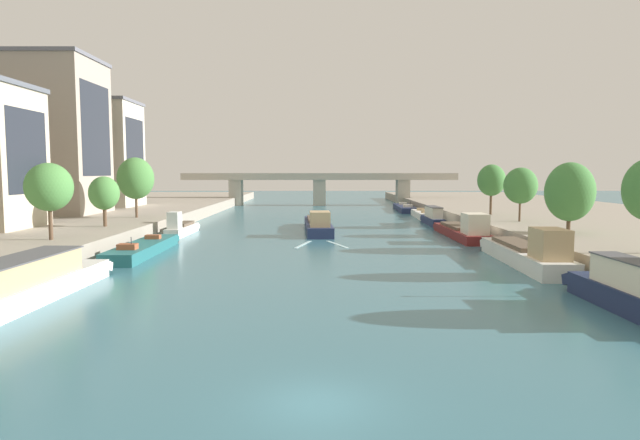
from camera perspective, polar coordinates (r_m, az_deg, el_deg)
ground_plane at (r=19.15m, az=-0.31°, el=-18.59°), size 400.00×400.00×0.00m
quay_left at (r=81.74m, az=-26.84°, el=-0.24°), size 36.00×170.00×1.79m
quay_right at (r=81.62m, az=26.92°, el=-0.25°), size 36.00×170.00×1.79m
barge_midriver at (r=70.20m, az=-0.10°, el=-0.46°), size 3.95×18.82×2.97m
wake_behind_barge at (r=57.81m, az=0.14°, el=-2.55°), size 5.59×6.03×0.03m
moored_boat_left_second at (r=36.82m, az=-28.04°, el=-5.76°), size 3.59×16.80×2.74m
moored_boat_left_lone at (r=53.85m, az=-17.74°, el=-2.79°), size 3.01×15.69×2.14m
moored_boat_left_midway at (r=68.31m, az=-14.09°, el=-0.79°), size 1.94×10.38×3.03m
moored_boat_right_near at (r=34.49m, az=29.60°, el=-6.38°), size 2.06×11.40×2.95m
moored_boat_right_end at (r=47.80m, az=20.84°, el=-3.24°), size 3.36×16.77×3.55m
moored_boat_right_gap_after at (r=65.33m, az=14.81°, el=-1.04°), size 3.21×16.85×3.21m
moored_boat_right_downstream at (r=80.76m, az=11.78°, el=0.30°), size 1.82×9.97×2.68m
moored_boat_right_upstream at (r=92.91m, az=10.72°, el=0.59°), size 2.83×12.58×2.16m
moored_boat_right_midway at (r=108.96m, az=8.93°, el=1.24°), size 3.71×17.03×2.10m
tree_left_nearest at (r=52.51m, az=-26.23°, el=3.08°), size 3.95×3.95×6.63m
tree_left_by_lamp at (r=63.04m, az=-21.41°, el=2.60°), size 3.21×3.21×5.38m
tree_left_third at (r=73.79m, az=-18.50°, el=4.12°), size 4.59×4.59×7.66m
tree_right_far at (r=57.58m, az=24.66°, el=2.67°), size 4.59×4.59×6.77m
tree_right_nearest at (r=68.67m, az=20.25°, el=3.37°), size 3.89×3.89×6.35m
tree_right_distant at (r=78.09m, az=17.52°, el=3.96°), size 3.75×3.75×6.84m
building_left_tall at (r=85.71m, az=-26.32°, el=7.85°), size 13.88×12.37×21.60m
building_left_corner at (r=100.50m, az=-22.12°, el=6.42°), size 13.59×11.07×17.78m
bridge_far at (r=124.36m, az=0.06°, el=3.68°), size 61.85×4.40×7.29m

